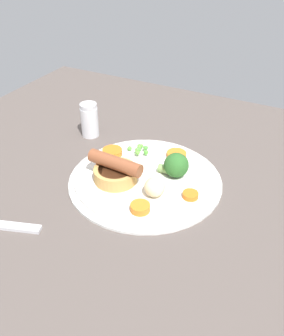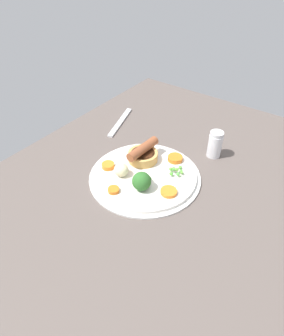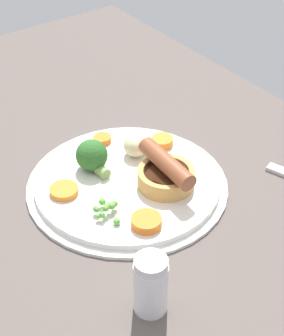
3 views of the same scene
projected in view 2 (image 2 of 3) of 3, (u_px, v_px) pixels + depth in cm
name	position (u px, v px, depth cm)	size (l,w,h in cm)	color
dining_table	(153.00, 194.00, 74.55)	(110.00, 80.00, 3.00)	#564C47
dinner_plate	(145.00, 176.00, 76.74)	(28.56, 28.56, 1.40)	silver
sausage_pudding	(143.00, 154.00, 79.22)	(10.48, 7.90, 4.92)	tan
pea_pile	(176.00, 171.00, 75.49)	(4.87, 3.76, 1.80)	#68AA3F
broccoli_floret_near	(142.00, 181.00, 70.55)	(5.61, 4.60, 4.60)	#2D6628
potato_chunk_0	(121.00, 170.00, 74.64)	(3.74, 3.57, 3.32)	beige
carrot_slice_0	(170.00, 191.00, 70.60)	(3.94, 3.94, 0.84)	orange
carrot_slice_1	(108.00, 166.00, 77.66)	(3.28, 3.28, 1.18)	orange
carrot_slice_2	(114.00, 190.00, 70.80)	(2.73, 2.73, 0.92)	orange
carrot_slice_4	(175.00, 158.00, 80.01)	(3.97, 3.97, 1.18)	orange
fork	(120.00, 122.00, 97.80)	(18.00, 1.60, 0.60)	silver
salt_shaker	(215.00, 144.00, 81.96)	(3.86, 3.86, 7.67)	silver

